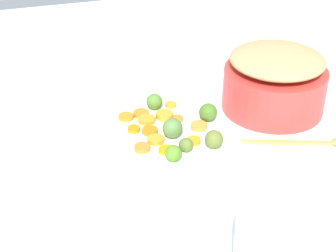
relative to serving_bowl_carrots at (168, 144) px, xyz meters
name	(u,v)px	position (x,y,z in m)	size (l,w,h in m)	color
tabletop	(192,166)	(0.03, 0.05, -0.05)	(2.40, 2.40, 0.02)	white
serving_bowl_carrots	(168,144)	(0.00, 0.00, 0.00)	(0.28, 0.28, 0.08)	white
metal_pot	(274,89)	(-0.14, 0.33, 0.02)	(0.26, 0.26, 0.11)	red
stuffing_mound	(277,60)	(-0.14, 0.33, 0.10)	(0.24, 0.24, 0.05)	tan
carrot_slice_0	(126,117)	(-0.08, -0.08, 0.04)	(0.04, 0.04, 0.01)	orange
carrot_slice_1	(147,120)	(-0.05, -0.04, 0.04)	(0.04, 0.04, 0.01)	orange
carrot_slice_2	(194,141)	(0.06, 0.04, 0.04)	(0.03, 0.03, 0.01)	orange
carrot_slice_3	(141,113)	(-0.08, -0.04, 0.04)	(0.04, 0.04, 0.01)	orange
carrot_slice_4	(166,150)	(0.08, -0.03, 0.04)	(0.03, 0.03, 0.01)	orange
carrot_slice_5	(142,148)	(0.06, -0.07, 0.04)	(0.03, 0.03, 0.01)	orange
carrot_slice_6	(134,129)	(-0.02, -0.07, 0.04)	(0.03, 0.03, 0.01)	orange
carrot_slice_7	(178,119)	(-0.03, 0.03, 0.04)	(0.02, 0.02, 0.01)	orange
carrot_slice_8	(171,105)	(-0.10, 0.04, 0.04)	(0.03, 0.03, 0.01)	orange
carrot_slice_9	(164,115)	(-0.05, 0.01, 0.04)	(0.04, 0.04, 0.01)	orange
carrot_slice_10	(150,131)	(0.00, -0.04, 0.04)	(0.04, 0.04, 0.01)	orange
carrot_slice_11	(199,126)	(0.01, 0.07, 0.04)	(0.04, 0.04, 0.01)	orange
carrot_slice_12	(156,140)	(0.04, -0.04, 0.04)	(0.04, 0.04, 0.01)	orange
brussels_sprout_0	(186,145)	(0.09, 0.01, 0.05)	(0.03, 0.03, 0.03)	#546C2B
brussels_sprout_1	(208,112)	(-0.01, 0.10, 0.06)	(0.04, 0.04, 0.04)	#436C23
brussels_sprout_2	(173,129)	(0.03, 0.00, 0.06)	(0.04, 0.04, 0.04)	#52773C
brussels_sprout_3	(173,153)	(0.11, -0.02, 0.06)	(0.03, 0.03, 0.03)	#508325
brussels_sprout_4	(214,139)	(0.09, 0.07, 0.06)	(0.04, 0.04, 0.04)	#5E6C2C
brussels_sprout_5	(154,102)	(-0.10, 0.00, 0.06)	(0.04, 0.04, 0.04)	#4D7A2B
wooden_spoon	(322,142)	(0.05, 0.36, -0.03)	(0.12, 0.26, 0.01)	tan
casserole_dish	(295,252)	(0.39, 0.09, 0.02)	(0.20, 0.20, 0.11)	white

